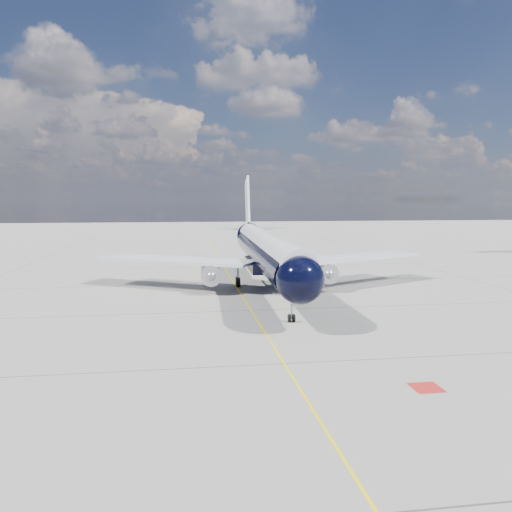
% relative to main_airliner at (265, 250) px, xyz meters
% --- Properties ---
extents(ground, '(320.00, 320.00, 0.00)m').
position_rel_main_airliner_xyz_m(ground, '(-3.32, 7.43, -4.28)').
color(ground, gray).
rests_on(ground, ground).
extents(taxiway_centerline, '(0.16, 160.00, 0.01)m').
position_rel_main_airliner_xyz_m(taxiway_centerline, '(-3.32, 2.43, -4.27)').
color(taxiway_centerline, yellow).
rests_on(taxiway_centerline, ground).
extents(red_marking, '(1.60, 1.60, 0.01)m').
position_rel_main_airliner_xyz_m(red_marking, '(3.48, -32.57, -4.27)').
color(red_marking, maroon).
rests_on(red_marking, ground).
extents(main_airliner, '(39.20, 47.69, 13.78)m').
position_rel_main_airliner_xyz_m(main_airliner, '(0.00, 0.00, 0.00)').
color(main_airliner, black).
rests_on(main_airliner, ground).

